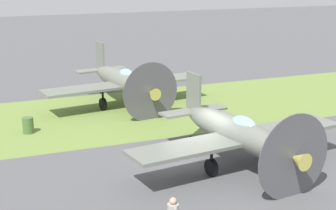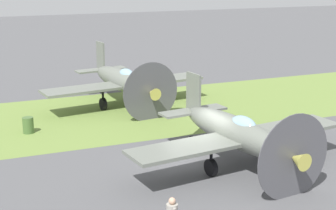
# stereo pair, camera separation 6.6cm
# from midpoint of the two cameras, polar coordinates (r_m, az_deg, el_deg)

# --- Properties ---
(ground_plane) EXTENTS (160.00, 160.00, 0.00)m
(ground_plane) POSITION_cam_midpoint_polar(r_m,az_deg,el_deg) (24.27, 2.65, -6.41)
(ground_plane) COLOR #515154
(grass_verge) EXTENTS (120.00, 11.00, 0.01)m
(grass_verge) POSITION_cam_midpoint_polar(r_m,az_deg,el_deg) (32.45, -4.27, -0.85)
(grass_verge) COLOR olive
(grass_verge) RESTS_ON ground
(airplane_lead) EXTENTS (10.96, 8.71, 3.88)m
(airplane_lead) POSITION_cam_midpoint_polar(r_m,az_deg,el_deg) (23.53, 7.56, -3.03)
(airplane_lead) COLOR slate
(airplane_lead) RESTS_ON ground
(airplane_wingman) EXTENTS (11.13, 8.85, 3.94)m
(airplane_wingman) POSITION_cam_midpoint_polar(r_m,az_deg,el_deg) (33.88, -5.05, 2.68)
(airplane_wingman) COLOR slate
(airplane_wingman) RESTS_ON ground
(fuel_drum) EXTENTS (0.60, 0.60, 0.90)m
(fuel_drum) POSITION_cam_midpoint_polar(r_m,az_deg,el_deg) (29.33, -15.34, -2.19)
(fuel_drum) COLOR #476633
(fuel_drum) RESTS_ON ground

